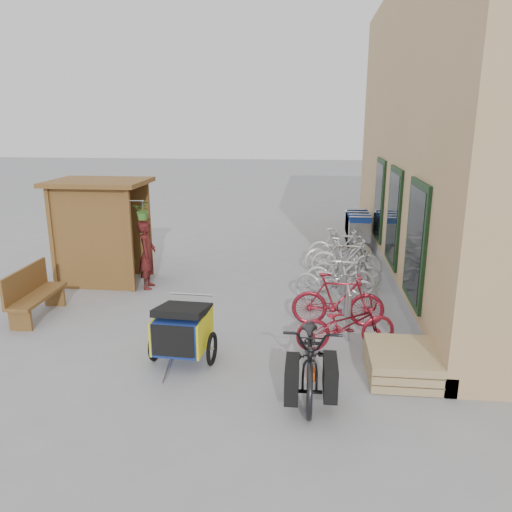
# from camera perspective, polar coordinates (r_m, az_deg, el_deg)

# --- Properties ---
(ground) EXTENTS (80.00, 80.00, 0.00)m
(ground) POSITION_cam_1_polar(r_m,az_deg,el_deg) (9.29, -4.11, -8.33)
(ground) COLOR gray
(kiosk) EXTENTS (2.49, 1.65, 2.40)m
(kiosk) POSITION_cam_1_polar(r_m,az_deg,el_deg) (12.06, -17.66, 4.26)
(kiosk) COLOR brown
(kiosk) RESTS_ON ground
(bike_rack) EXTENTS (0.05, 5.35, 0.86)m
(bike_rack) POSITION_cam_1_polar(r_m,az_deg,el_deg) (11.26, 9.65, -1.43)
(bike_rack) COLOR #A5A8AD
(bike_rack) RESTS_ON ground
(pallet_stack) EXTENTS (1.00, 1.20, 0.40)m
(pallet_stack) POSITION_cam_1_polar(r_m,az_deg,el_deg) (7.93, 16.25, -11.62)
(pallet_stack) COLOR tan
(pallet_stack) RESTS_ON ground
(bench) EXTENTS (0.51, 1.58, 1.00)m
(bench) POSITION_cam_1_polar(r_m,az_deg,el_deg) (10.53, -24.15, -3.83)
(bench) COLOR brown
(bench) RESTS_ON ground
(shopping_carts) EXTENTS (0.64, 2.14, 1.14)m
(shopping_carts) POSITION_cam_1_polar(r_m,az_deg,el_deg) (15.23, 11.46, 3.46)
(shopping_carts) COLOR silver
(shopping_carts) RESTS_ON ground
(child_trailer) EXTENTS (1.03, 1.71, 1.00)m
(child_trailer) POSITION_cam_1_polar(r_m,az_deg,el_deg) (7.99, -8.40, -8.22)
(child_trailer) COLOR navy
(child_trailer) RESTS_ON ground
(cargo_bike) EXTENTS (0.76, 2.15, 1.13)m
(cargo_bike) POSITION_cam_1_polar(r_m,az_deg,el_deg) (7.15, 6.33, -11.05)
(cargo_bike) COLOR black
(cargo_bike) RESTS_ON ground
(person_kiosk) EXTENTS (0.43, 0.60, 1.56)m
(person_kiosk) POSITION_cam_1_polar(r_m,az_deg,el_deg) (11.49, -12.32, 0.15)
(person_kiosk) COLOR maroon
(person_kiosk) RESTS_ON ground
(bike_0) EXTENTS (1.79, 1.00, 0.89)m
(bike_0) POSITION_cam_1_polar(r_m,az_deg,el_deg) (8.48, 10.24, -7.68)
(bike_0) COLOR maroon
(bike_0) RESTS_ON ground
(bike_1) EXTENTS (1.71, 0.49, 1.02)m
(bike_1) POSITION_cam_1_polar(r_m,az_deg,el_deg) (9.34, 9.35, -4.97)
(bike_1) COLOR maroon
(bike_1) RESTS_ON ground
(bike_2) EXTENTS (1.88, 1.13, 0.93)m
(bike_2) POSITION_cam_1_polar(r_m,az_deg,el_deg) (10.46, 9.04, -3.00)
(bike_2) COLOR #A4A4A8
(bike_2) RESTS_ON ground
(bike_3) EXTENTS (1.60, 0.75, 0.93)m
(bike_3) POSITION_cam_1_polar(r_m,az_deg,el_deg) (11.03, 9.57, -2.06)
(bike_3) COLOR silver
(bike_3) RESTS_ON ground
(bike_4) EXTENTS (1.64, 0.88, 0.82)m
(bike_4) POSITION_cam_1_polar(r_m,az_deg,el_deg) (11.61, 10.37, -1.49)
(bike_4) COLOR #A4A4A8
(bike_4) RESTS_ON ground
(bike_5) EXTENTS (1.75, 0.73, 1.02)m
(bike_5) POSITION_cam_1_polar(r_m,az_deg,el_deg) (12.10, 10.32, -0.30)
(bike_5) COLOR silver
(bike_5) RESTS_ON ground
(bike_6) EXTENTS (1.86, 1.09, 0.92)m
(bike_6) POSITION_cam_1_polar(r_m,az_deg,el_deg) (12.84, 9.36, 0.43)
(bike_6) COLOR silver
(bike_6) RESTS_ON ground
(bike_7) EXTENTS (1.69, 0.60, 0.99)m
(bike_7) POSITION_cam_1_polar(r_m,az_deg,el_deg) (13.20, 9.60, 0.99)
(bike_7) COLOR silver
(bike_7) RESTS_ON ground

